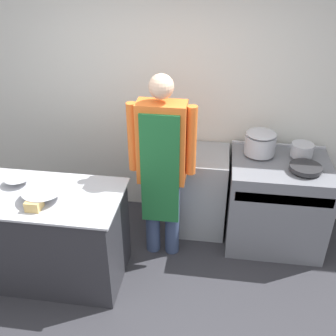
% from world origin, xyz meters
% --- Properties ---
extents(wall_back, '(8.00, 0.05, 2.70)m').
position_xyz_m(wall_back, '(0.00, 1.90, 1.35)').
color(wall_back, silver).
rests_on(wall_back, ground_plane).
extents(prep_counter, '(1.40, 0.74, 0.89)m').
position_xyz_m(prep_counter, '(-0.93, 0.64, 0.45)').
color(prep_counter, '#2D2D33').
rests_on(prep_counter, ground_plane).
extents(stove, '(0.94, 0.77, 0.93)m').
position_xyz_m(stove, '(1.15, 1.44, 0.46)').
color(stove, slate).
rests_on(stove, ground_plane).
extents(fridge_unit, '(0.61, 0.58, 0.89)m').
position_xyz_m(fridge_unit, '(0.35, 1.56, 0.44)').
color(fridge_unit, '#93999E').
rests_on(fridge_unit, ground_plane).
extents(person_cook, '(0.61, 0.24, 1.83)m').
position_xyz_m(person_cook, '(0.05, 1.09, 1.04)').
color(person_cook, '#38476B').
rests_on(person_cook, ground_plane).
extents(mixing_bowl, '(0.34, 0.34, 0.09)m').
position_xyz_m(mixing_bowl, '(-0.86, 0.57, 0.94)').
color(mixing_bowl, '#B2B5BC').
rests_on(mixing_bowl, prep_counter).
extents(small_bowl, '(0.22, 0.22, 0.06)m').
position_xyz_m(small_bowl, '(-1.18, 0.77, 0.92)').
color(small_bowl, '#B2B5BC').
rests_on(small_bowl, prep_counter).
extents(plastic_tub, '(0.12, 0.12, 0.08)m').
position_xyz_m(plastic_tub, '(-0.88, 0.43, 0.93)').
color(plastic_tub, '#D8B266').
rests_on(plastic_tub, prep_counter).
extents(stock_pot, '(0.30, 0.30, 0.24)m').
position_xyz_m(stock_pot, '(0.94, 1.58, 1.05)').
color(stock_pot, '#B2B5BC').
rests_on(stock_pot, stove).
extents(saute_pan, '(0.29, 0.29, 0.04)m').
position_xyz_m(saute_pan, '(1.34, 1.31, 0.95)').
color(saute_pan, '#262628').
rests_on(saute_pan, stove).
extents(sauce_pot, '(0.21, 0.21, 0.13)m').
position_xyz_m(sauce_pot, '(1.34, 1.58, 1.00)').
color(sauce_pot, '#B2B5BC').
rests_on(sauce_pot, stove).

